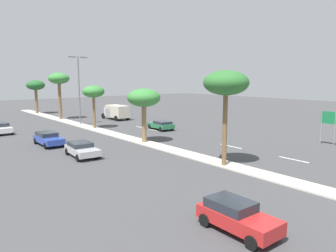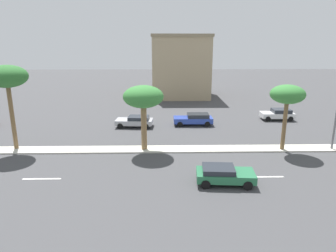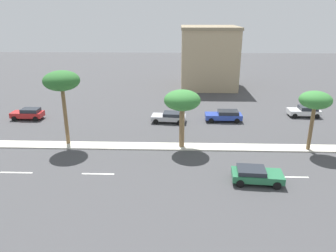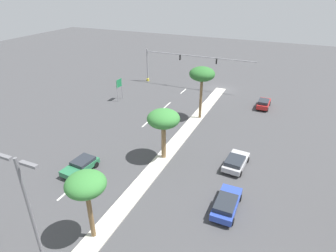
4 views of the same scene
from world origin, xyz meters
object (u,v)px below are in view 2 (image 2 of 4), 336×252
object	(u,v)px
sedan_silver_outboard	(135,121)
sedan_white_mid	(278,114)
commercial_building	(180,65)
palm_tree_leading	(287,95)
palm_tree_left	(143,98)
palm_tree_front	(7,78)
sedan_green_leading	(224,174)
sedan_blue_center	(194,119)

from	to	relation	value
sedan_silver_outboard	sedan_white_mid	bearing A→B (deg)	99.40
commercial_building	palm_tree_leading	xyz separation A→B (m)	(29.20, 7.71, -0.28)
commercial_building	palm_tree_left	size ratio (longest dim) A/B	1.92
palm_tree_front	palm_tree_left	xyz separation A→B (m)	(0.41, 11.87, -1.75)
sedan_silver_outboard	sedan_green_leading	xyz separation A→B (m)	(14.93, 7.42, -0.01)
palm_tree_left	palm_tree_leading	world-z (taller)	palm_tree_leading
sedan_green_leading	sedan_white_mid	size ratio (longest dim) A/B	1.04
commercial_building	sedan_blue_center	world-z (taller)	commercial_building
commercial_building	sedan_green_leading	world-z (taller)	commercial_building
palm_tree_front	sedan_blue_center	size ratio (longest dim) A/B	1.66
palm_tree_leading	sedan_blue_center	distance (m)	12.27
sedan_green_leading	sedan_blue_center	world-z (taller)	sedan_blue_center
commercial_building	sedan_silver_outboard	size ratio (longest dim) A/B	2.57
commercial_building	sedan_blue_center	size ratio (longest dim) A/B	2.46
commercial_building	sedan_blue_center	distance (m)	20.80
palm_tree_front	sedan_silver_outboard	bearing A→B (deg)	125.91
palm_tree_leading	sedan_white_mid	bearing A→B (deg)	161.82
palm_tree_leading	sedan_blue_center	world-z (taller)	palm_tree_leading
commercial_building	sedan_green_leading	bearing A→B (deg)	1.61
palm_tree_front	sedan_green_leading	bearing A→B (deg)	67.46
palm_tree_front	sedan_green_leading	xyz separation A→B (m)	(7.40, 17.83, -5.93)
palm_tree_front	sedan_silver_outboard	world-z (taller)	palm_tree_front
commercial_building	sedan_green_leading	distance (m)	36.20
palm_tree_left	sedan_blue_center	bearing A→B (deg)	147.61
palm_tree_front	palm_tree_leading	world-z (taller)	palm_tree_front
sedan_blue_center	sedan_white_mid	bearing A→B (deg)	101.81
palm_tree_leading	sedan_green_leading	world-z (taller)	palm_tree_leading
sedan_green_leading	sedan_blue_center	size ratio (longest dim) A/B	0.92
commercial_building	sedan_white_mid	world-z (taller)	commercial_building
sedan_white_mid	sedan_green_leading	bearing A→B (deg)	-30.14
palm_tree_left	sedan_green_leading	xyz separation A→B (m)	(6.99, 5.96, -4.18)
sedan_blue_center	palm_tree_left	bearing A→B (deg)	-32.39
palm_tree_left	sedan_silver_outboard	xyz separation A→B (m)	(-7.95, -1.46, -4.17)
palm_tree_leading	sedan_blue_center	bearing A→B (deg)	-141.14
palm_tree_leading	sedan_green_leading	size ratio (longest dim) A/B	1.41
palm_tree_leading	sedan_silver_outboard	bearing A→B (deg)	-120.31
commercial_building	sedan_blue_center	xyz separation A→B (m)	(20.27, 0.52, -4.63)
commercial_building	sedan_white_mid	xyz separation A→B (m)	(18.00, 11.39, -4.63)
sedan_white_mid	sedan_blue_center	bearing A→B (deg)	-78.19
palm_tree_left	commercial_building	bearing A→B (deg)	170.27
palm_tree_leading	palm_tree_front	bearing A→B (deg)	-91.69
sedan_green_leading	sedan_white_mid	distance (m)	20.68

